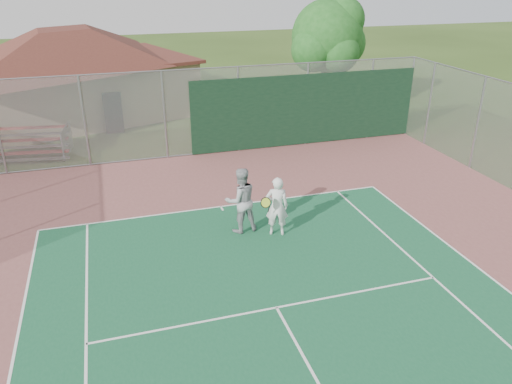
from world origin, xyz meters
TOP-DOWN VIEW (x-y plane):
  - back_fence at (2.11, 16.98)m, footprint 20.08×0.11m
  - side_fence_right at (10.00, 12.50)m, footprint 0.08×9.00m
  - clubhouse at (-4.70, 24.74)m, footprint 13.87×11.24m
  - bleachers at (-6.28, 18.72)m, footprint 3.15×2.06m
  - tree at (7.88, 21.37)m, footprint 4.19×3.97m
  - player_white_front at (1.12, 9.66)m, footprint 0.97×0.73m
  - player_grey_back at (0.21, 10.16)m, footprint 1.02×0.83m

SIDE VIEW (x-z plane):
  - bleachers at x=-6.28m, z-range 0.03..1.14m
  - player_white_front at x=1.12m, z-range 0.01..1.76m
  - player_grey_back at x=0.21m, z-range 0.00..1.94m
  - back_fence at x=2.11m, z-range -0.09..3.43m
  - side_fence_right at x=10.00m, z-range 0.00..3.50m
  - clubhouse at x=-4.70m, z-range 0.04..5.23m
  - tree at x=7.88m, z-range 0.92..6.77m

